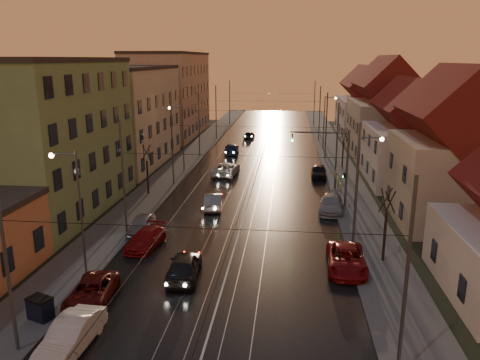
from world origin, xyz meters
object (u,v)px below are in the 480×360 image
(driving_car_0, at_px, (184,266))
(dumpster, at_px, (40,309))
(street_lamp_3, at_px, (326,117))
(parked_left_1, at_px, (91,292))
(street_lamp_0, at_px, (75,201))
(driving_car_4, at_px, (249,135))
(street_lamp_1, at_px, (362,177))
(parked_right_2, at_px, (319,171))
(driving_car_2, at_px, (226,169))
(driving_car_1, at_px, (213,201))
(parked_right_1, at_px, (331,204))
(traffic_light_mast, at_px, (336,158))
(parked_left_3, at_px, (141,225))
(street_lamp_2, at_px, (180,132))
(parked_right_0, at_px, (346,259))
(driving_car_3, at_px, (232,149))
(parked_left_0, at_px, (71,335))
(parked_left_2, at_px, (146,239))

(driving_car_0, distance_m, dumpster, 8.49)
(street_lamp_3, bearing_deg, parked_left_1, -108.89)
(street_lamp_0, height_order, driving_car_4, street_lamp_0)
(street_lamp_1, height_order, driving_car_0, street_lamp_1)
(driving_car_4, distance_m, parked_right_2, 28.21)
(driving_car_2, height_order, dumpster, driving_car_2)
(driving_car_1, distance_m, parked_right_1, 10.64)
(traffic_light_mast, height_order, parked_left_1, traffic_light_mast)
(driving_car_0, relative_size, dumpster, 3.88)
(driving_car_1, distance_m, parked_left_3, 8.22)
(street_lamp_2, bearing_deg, driving_car_1, -66.10)
(street_lamp_1, distance_m, dumpster, 22.79)
(street_lamp_0, bearing_deg, parked_left_1, -57.57)
(street_lamp_1, relative_size, parked_left_1, 1.71)
(street_lamp_3, relative_size, parked_right_0, 1.53)
(driving_car_1, distance_m, driving_car_3, 25.51)
(traffic_light_mast, xyz_separation_m, driving_car_3, (-12.46, 23.79, -3.87))
(driving_car_3, distance_m, parked_right_2, 17.34)
(street_lamp_2, xyz_separation_m, street_lamp_3, (18.21, 16.00, 0.00))
(traffic_light_mast, relative_size, driving_car_0, 1.55)
(parked_left_3, bearing_deg, street_lamp_1, -1.12)
(traffic_light_mast, bearing_deg, parked_left_0, -121.13)
(street_lamp_2, bearing_deg, driving_car_2, -10.79)
(street_lamp_1, distance_m, parked_left_0, 22.17)
(traffic_light_mast, bearing_deg, parked_left_2, -142.33)
(parked_left_0, distance_m, parked_left_2, 12.37)
(driving_car_1, bearing_deg, driving_car_3, -94.77)
(traffic_light_mast, height_order, parked_right_0, traffic_light_mast)
(street_lamp_2, xyz_separation_m, driving_car_0, (6.55, -27.69, -4.09))
(parked_right_1, bearing_deg, parked_left_3, -148.52)
(street_lamp_0, bearing_deg, parked_right_0, 8.69)
(street_lamp_1, height_order, parked_right_2, street_lamp_1)
(parked_right_0, bearing_deg, driving_car_3, 110.08)
(street_lamp_1, relative_size, driving_car_3, 1.60)
(driving_car_0, xyz_separation_m, parked_left_1, (-4.50, -3.54, -0.14))
(driving_car_1, relative_size, parked_left_0, 0.98)
(driving_car_3, distance_m, parked_left_1, 43.09)
(street_lamp_0, bearing_deg, driving_car_2, 78.36)
(street_lamp_0, distance_m, street_lamp_1, 19.89)
(street_lamp_0, bearing_deg, driving_car_3, 83.35)
(traffic_light_mast, relative_size, parked_right_0, 1.38)
(street_lamp_0, xyz_separation_m, street_lamp_2, (0.00, 28.00, 0.00))
(street_lamp_0, xyz_separation_m, street_lamp_1, (18.21, 8.00, 0.00))
(parked_left_2, height_order, parked_right_0, parked_right_0)
(parked_left_0, distance_m, parked_left_3, 15.02)
(parked_left_3, bearing_deg, driving_car_0, -57.94)
(street_lamp_1, xyz_separation_m, street_lamp_3, (0.00, 36.00, 0.00))
(driving_car_0, relative_size, driving_car_4, 1.29)
(street_lamp_1, xyz_separation_m, parked_left_0, (-15.30, -15.50, -4.14))
(traffic_light_mast, distance_m, parked_right_2, 11.67)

